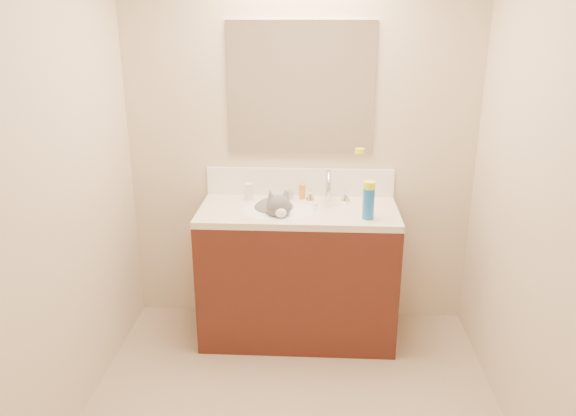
# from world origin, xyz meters

# --- Properties ---
(room_shell) EXTENTS (2.24, 2.54, 2.52)m
(room_shell) POSITION_xyz_m (0.00, 0.00, 1.49)
(room_shell) COLOR beige
(room_shell) RESTS_ON ground
(vanity_cabinet) EXTENTS (1.20, 0.55, 0.82)m
(vanity_cabinet) POSITION_xyz_m (0.00, 0.97, 0.41)
(vanity_cabinet) COLOR #451B12
(vanity_cabinet) RESTS_ON ground
(counter_slab) EXTENTS (1.20, 0.55, 0.04)m
(counter_slab) POSITION_xyz_m (0.00, 0.97, 0.84)
(counter_slab) COLOR beige
(counter_slab) RESTS_ON vanity_cabinet
(basin) EXTENTS (0.45, 0.36, 0.14)m
(basin) POSITION_xyz_m (-0.12, 0.94, 0.79)
(basin) COLOR white
(basin) RESTS_ON vanity_cabinet
(faucet) EXTENTS (0.28, 0.20, 0.21)m
(faucet) POSITION_xyz_m (0.18, 1.11, 0.95)
(faucet) COLOR silver
(faucet) RESTS_ON counter_slab
(cat) EXTENTS (0.38, 0.42, 0.32)m
(cat) POSITION_xyz_m (-0.14, 0.97, 0.83)
(cat) COLOR #555254
(cat) RESTS_ON basin
(backsplash) EXTENTS (1.20, 0.02, 0.18)m
(backsplash) POSITION_xyz_m (0.00, 1.24, 0.95)
(backsplash) COLOR white
(backsplash) RESTS_ON counter_slab
(mirror) EXTENTS (0.90, 0.02, 0.80)m
(mirror) POSITION_xyz_m (0.00, 1.24, 1.54)
(mirror) COLOR white
(mirror) RESTS_ON room_shell
(pill_bottle) EXTENTS (0.06, 0.06, 0.10)m
(pill_bottle) POSITION_xyz_m (-0.32, 1.13, 0.91)
(pill_bottle) COLOR silver
(pill_bottle) RESTS_ON counter_slab
(pill_label) EXTENTS (0.06, 0.06, 0.04)m
(pill_label) POSITION_xyz_m (-0.32, 1.13, 0.90)
(pill_label) COLOR orange
(pill_label) RESTS_ON pill_bottle
(silver_jar) EXTENTS (0.05, 0.05, 0.05)m
(silver_jar) POSITION_xyz_m (-0.06, 1.16, 0.89)
(silver_jar) COLOR #B7B7BC
(silver_jar) RESTS_ON counter_slab
(amber_bottle) EXTENTS (0.05, 0.05, 0.10)m
(amber_bottle) POSITION_xyz_m (0.02, 1.17, 0.91)
(amber_bottle) COLOR orange
(amber_bottle) RESTS_ON counter_slab
(toothbrush) EXTENTS (0.02, 0.13, 0.01)m
(toothbrush) POSITION_xyz_m (0.10, 1.02, 0.86)
(toothbrush) COLOR silver
(toothbrush) RESTS_ON counter_slab
(toothbrush_head) EXTENTS (0.02, 0.03, 0.01)m
(toothbrush_head) POSITION_xyz_m (0.10, 1.02, 0.87)
(toothbrush_head) COLOR #6EC0EA
(toothbrush_head) RESTS_ON counter_slab
(spray_can) EXTENTS (0.08, 0.08, 0.18)m
(spray_can) POSITION_xyz_m (0.40, 0.82, 0.95)
(spray_can) COLOR blue
(spray_can) RESTS_ON counter_slab
(spray_cap) EXTENTS (0.09, 0.09, 0.04)m
(spray_cap) POSITION_xyz_m (0.40, 0.82, 1.06)
(spray_cap) COLOR #FCFA1A
(spray_cap) RESTS_ON spray_can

